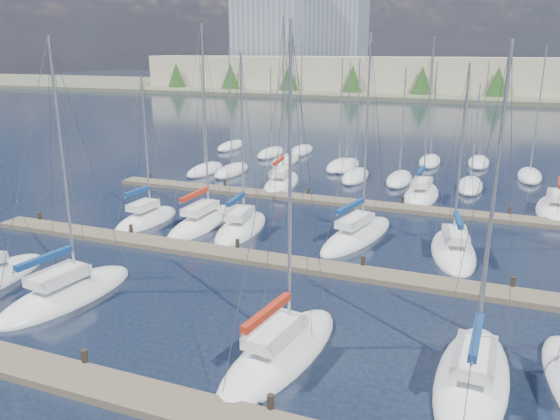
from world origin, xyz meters
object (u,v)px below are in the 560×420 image
(sailboat_l, at_px, (453,251))
(sailboat_q, at_px, (556,209))
(sailboat_c, at_px, (67,294))
(sailboat_j, at_px, (241,228))
(sailboat_e, at_px, (472,378))
(sailboat_k, at_px, (357,235))
(sailboat_n, at_px, (281,183))
(sailboat_p, at_px, (421,195))
(sailboat_h, at_px, (147,220))
(sailboat_d, at_px, (281,352))
(sailboat_i, at_px, (204,222))

(sailboat_l, xyz_separation_m, sailboat_q, (6.80, 12.60, -0.01))
(sailboat_q, bearing_deg, sailboat_c, -128.44)
(sailboat_j, xyz_separation_m, sailboat_e, (16.08, -13.27, 0.00))
(sailboat_k, bearing_deg, sailboat_n, 142.48)
(sailboat_l, relative_size, sailboat_j, 0.96)
(sailboat_p, distance_m, sailboat_n, 12.80)
(sailboat_n, bearing_deg, sailboat_h, -118.25)
(sailboat_e, bearing_deg, sailboat_n, 126.67)
(sailboat_e, distance_m, sailboat_n, 32.35)
(sailboat_h, xyz_separation_m, sailboat_c, (3.59, -12.23, -0.00))
(sailboat_d, distance_m, sailboat_n, 29.69)
(sailboat_n, relative_size, sailboat_c, 1.16)
(sailboat_i, distance_m, sailboat_e, 23.46)
(sailboat_i, relative_size, sailboat_j, 1.14)
(sailboat_h, relative_size, sailboat_c, 0.82)
(sailboat_d, relative_size, sailboat_n, 0.89)
(sailboat_i, xyz_separation_m, sailboat_j, (3.11, -0.23, -0.01))
(sailboat_e, bearing_deg, sailboat_l, 99.59)
(sailboat_j, relative_size, sailboat_h, 1.14)
(sailboat_e, relative_size, sailboat_h, 1.19)
(sailboat_j, distance_m, sailboat_n, 13.61)
(sailboat_k, bearing_deg, sailboat_p, 90.34)
(sailboat_i, xyz_separation_m, sailboat_q, (24.19, 13.13, -0.02))
(sailboat_i, height_order, sailboat_p, sailboat_i)
(sailboat_c, bearing_deg, sailboat_j, 81.51)
(sailboat_d, distance_m, sailboat_c, 12.36)
(sailboat_j, relative_size, sailboat_n, 0.81)
(sailboat_j, bearing_deg, sailboat_q, 27.08)
(sailboat_i, bearing_deg, sailboat_l, 2.88)
(sailboat_p, bearing_deg, sailboat_j, -127.00)
(sailboat_j, distance_m, sailboat_h, 7.37)
(sailboat_l, xyz_separation_m, sailboat_j, (-14.28, -0.77, 0.01))
(sailboat_d, relative_size, sailboat_c, 1.03)
(sailboat_j, bearing_deg, sailboat_l, -2.21)
(sailboat_i, relative_size, sailboat_p, 1.05)
(sailboat_i, bearing_deg, sailboat_d, -50.03)
(sailboat_h, xyz_separation_m, sailboat_n, (5.14, 14.24, 0.01))
(sailboat_j, height_order, sailboat_q, sailboat_j)
(sailboat_e, xyz_separation_m, sailboat_h, (-23.40, 12.46, -0.00))
(sailboat_p, distance_m, sailboat_q, 10.48)
(sailboat_i, bearing_deg, sailboat_j, -3.15)
(sailboat_j, relative_size, sailboat_c, 0.94)
(sailboat_j, bearing_deg, sailboat_h, -178.96)
(sailboat_p, distance_m, sailboat_j, 17.43)
(sailboat_d, bearing_deg, sailboat_j, 129.17)
(sailboat_i, bearing_deg, sailboat_p, 45.84)
(sailboat_d, xyz_separation_m, sailboat_q, (12.52, 27.61, -0.01))
(sailboat_q, height_order, sailboat_k, sailboat_k)
(sailboat_j, height_order, sailboat_e, sailboat_e)
(sailboat_l, height_order, sailboat_e, sailboat_e)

